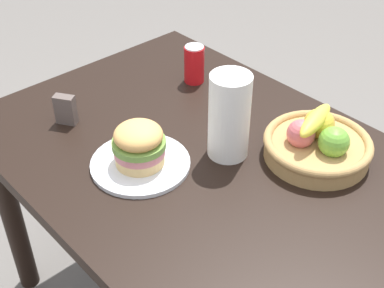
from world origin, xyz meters
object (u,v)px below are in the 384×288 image
at_px(plate, 140,164).
at_px(sandwich, 139,144).
at_px(paper_towel_roll, 229,116).
at_px(napkin_holder, 66,110).
at_px(soda_can, 194,64).
at_px(fruit_basket, 317,143).

height_order(plate, sandwich, sandwich).
bearing_deg(paper_towel_roll, sandwich, -119.13).
relative_size(paper_towel_roll, napkin_holder, 2.67).
bearing_deg(soda_can, fruit_basket, -3.48).
bearing_deg(soda_can, plate, -60.40).
bearing_deg(plate, soda_can, 119.60).
distance_m(sandwich, napkin_holder, 0.31).
bearing_deg(fruit_basket, sandwich, -127.79).
distance_m(plate, napkin_holder, 0.31).
relative_size(sandwich, paper_towel_roll, 0.59).
relative_size(plate, soda_can, 2.10).
xyz_separation_m(plate, paper_towel_roll, (0.12, 0.21, 0.11)).
relative_size(fruit_basket, napkin_holder, 3.22).
distance_m(plate, sandwich, 0.06).
height_order(fruit_basket, paper_towel_roll, paper_towel_roll).
bearing_deg(fruit_basket, paper_towel_roll, -136.57).
xyz_separation_m(soda_can, napkin_holder, (-0.07, -0.44, -0.02)).
bearing_deg(plate, paper_towel_roll, 60.87).
height_order(soda_can, paper_towel_roll, paper_towel_roll).
relative_size(sandwich, napkin_holder, 1.56).
height_order(sandwich, soda_can, sandwich).
bearing_deg(plate, fruit_basket, 52.21).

